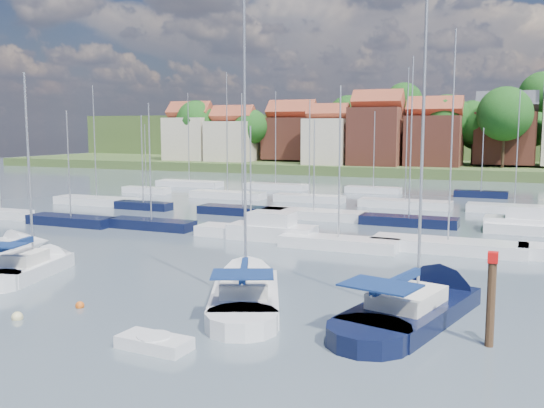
% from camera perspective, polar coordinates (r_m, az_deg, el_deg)
% --- Properties ---
extents(ground, '(260.00, 260.00, 0.00)m').
position_cam_1_polar(ground, '(65.87, 11.11, -0.69)').
color(ground, '#495664').
rests_on(ground, ground).
extents(sailboat_left, '(4.53, 9.93, 13.15)m').
position_cam_1_polar(sailboat_left, '(40.42, -21.11, -5.49)').
color(sailboat_left, silver).
rests_on(sailboat_left, ground).
extents(sailboat_centre, '(7.97, 12.73, 16.87)m').
position_cam_1_polar(sailboat_centre, '(32.53, -2.43, -8.06)').
color(sailboat_centre, silver).
rests_on(sailboat_centre, ground).
extents(sailboat_navy, '(6.74, 14.14, 18.83)m').
position_cam_1_polar(sailboat_navy, '(31.22, 14.49, -8.96)').
color(sailboat_navy, black).
rests_on(sailboat_navy, ground).
extents(tender, '(3.13, 1.62, 0.66)m').
position_cam_1_polar(tender, '(25.62, -11.02, -12.70)').
color(tender, silver).
rests_on(tender, ground).
extents(timber_piling, '(0.40, 0.40, 6.19)m').
position_cam_1_polar(timber_piling, '(26.74, 19.82, -10.58)').
color(timber_piling, '#4C331E').
rests_on(timber_piling, ground).
extents(buoy_b, '(0.53, 0.53, 0.53)m').
position_cam_1_polar(buoy_b, '(31.21, -22.84, -9.97)').
color(buoy_b, beige).
rests_on(buoy_b, ground).
extents(buoy_c, '(0.44, 0.44, 0.44)m').
position_cam_1_polar(buoy_c, '(32.07, -17.63, -9.28)').
color(buoy_c, '#D85914').
rests_on(buoy_c, ground).
extents(buoy_d, '(0.44, 0.44, 0.44)m').
position_cam_1_polar(buoy_d, '(26.12, -9.29, -12.85)').
color(buoy_d, beige).
rests_on(buoy_d, ground).
extents(buoy_e, '(0.45, 0.45, 0.45)m').
position_cam_1_polar(buoy_e, '(32.48, 9.83, -8.83)').
color(buoy_e, '#D85914').
rests_on(buoy_e, ground).
extents(marina_field, '(79.62, 41.41, 15.93)m').
position_cam_1_polar(marina_field, '(60.73, 11.93, -0.96)').
color(marina_field, silver).
rests_on(marina_field, ground).
extents(far_shore_town, '(212.46, 90.00, 22.27)m').
position_cam_1_polar(far_shore_town, '(157.01, 19.01, 5.27)').
color(far_shore_town, '#465A2D').
rests_on(far_shore_town, ground).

